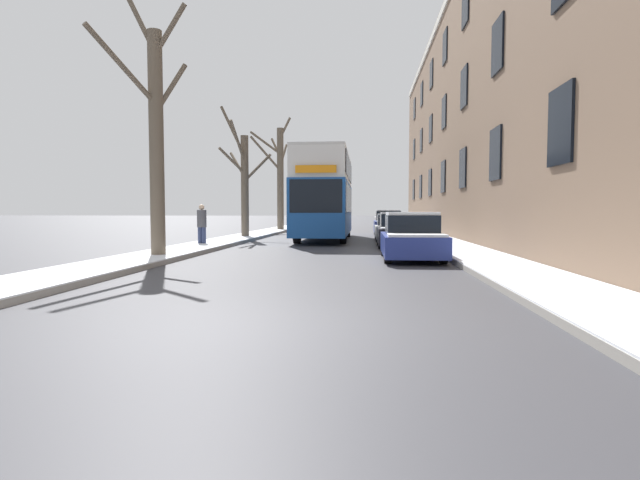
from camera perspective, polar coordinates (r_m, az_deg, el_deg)
name	(u,v)px	position (r m, az deg, el deg)	size (l,w,h in m)	color
ground_plane	(247,327)	(6.62, -8.39, -9.77)	(320.00, 320.00, 0.00)	#38383D
sidewalk_left	(309,223)	(59.64, -1.21, 1.95)	(2.00, 130.00, 0.16)	gray
sidewalk_right	(394,223)	(59.39, 8.47, 1.91)	(2.00, 130.00, 0.16)	gray
terrace_facade_right	(526,116)	(30.93, 22.52, 12.98)	(9.10, 45.34, 13.64)	#7A604C
bare_tree_left_0	(155,131)	(16.36, -18.38, 11.71)	(2.73, 2.77, 9.36)	brown
bare_tree_left_1	(244,180)	(27.21, -8.72, 6.77)	(2.64, 3.23, 7.02)	brown
bare_tree_left_2	(279,174)	(37.60, -4.68, 7.48)	(3.07, 2.83, 8.44)	brown
double_decker_bus	(325,192)	(26.07, 0.60, 5.51)	(2.51, 10.22, 4.41)	#194C99
parked_car_0	(412,238)	(15.63, 10.42, 0.24)	(1.78, 4.00, 1.47)	navy
parked_car_1	(399,231)	(21.14, 9.03, 1.02)	(1.80, 3.94, 1.44)	black
parked_car_2	(393,228)	(25.95, 8.30, 1.36)	(1.78, 3.97, 1.36)	silver
parked_car_3	(388,224)	(31.11, 7.77, 1.84)	(1.68, 4.40, 1.56)	navy
pedestrian_left_sidewalk	(202,224)	(21.32, -13.36, 1.82)	(0.39, 0.39, 1.77)	navy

